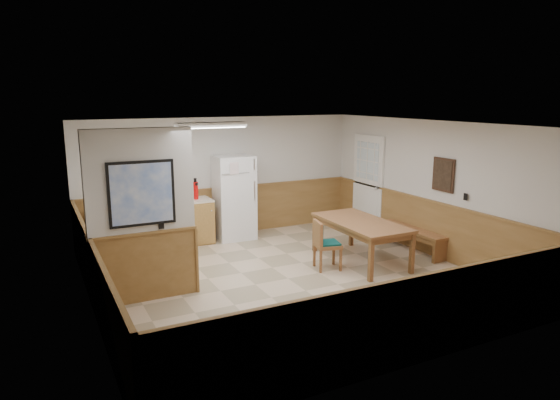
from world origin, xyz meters
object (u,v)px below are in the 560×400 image
dining_table (361,226)px  refrigerator (234,197)px  fire_extinguisher (196,190)px  soap_bottle (112,200)px  dining_chair (323,241)px  dining_bench (412,234)px

dining_table → refrigerator: bearing=121.3°
fire_extinguisher → refrigerator: bearing=10.0°
refrigerator → fire_extinguisher: bearing=-179.1°
fire_extinguisher → soap_bottle: size_ratio=1.77×
dining_table → fire_extinguisher: 3.37m
fire_extinguisher → dining_table: bearing=-35.9°
dining_table → dining_chair: 0.82m
dining_chair → refrigerator: bearing=117.5°
dining_bench → fire_extinguisher: bearing=144.1°
dining_bench → dining_chair: dining_chair is taller
dining_table → dining_bench: size_ratio=1.21×
refrigerator → fire_extinguisher: size_ratio=4.07×
dining_chair → dining_bench: bearing=15.9°
dining_bench → fire_extinguisher: 4.31m
refrigerator → dining_chair: 2.59m
dining_bench → soap_bottle: bearing=152.6°
dining_bench → dining_chair: 2.06m
dining_chair → fire_extinguisher: size_ratio=1.99×
dining_bench → refrigerator: bearing=137.1°
dining_table → soap_bottle: bearing=147.2°
dining_chair → soap_bottle: 4.02m
soap_bottle → dining_bench: bearing=-26.1°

